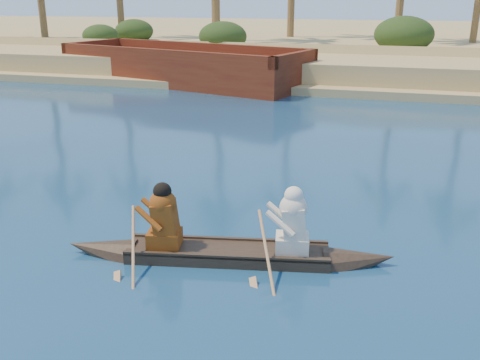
% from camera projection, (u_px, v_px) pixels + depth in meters
% --- Properties ---
extents(sandy_embankment, '(150.00, 51.00, 1.50)m').
position_uv_depth(sandy_embankment, '(314.00, 41.00, 47.21)').
color(sandy_embankment, tan).
rests_on(sandy_embankment, ground).
extents(shrub_cluster, '(100.00, 6.00, 2.40)m').
position_uv_depth(shrub_cluster, '(275.00, 48.00, 33.03)').
color(shrub_cluster, '#1D3513').
rests_on(shrub_cluster, ground).
extents(canoe, '(5.62, 1.81, 1.54)m').
position_uv_depth(canoe, '(228.00, 243.00, 9.02)').
color(canoe, '#382A1F').
rests_on(canoe, ground).
extents(barge_mid, '(13.76, 7.72, 2.18)m').
position_uv_depth(barge_mid, '(183.00, 68.00, 27.51)').
color(barge_mid, '#5F2814').
rests_on(barge_mid, ground).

